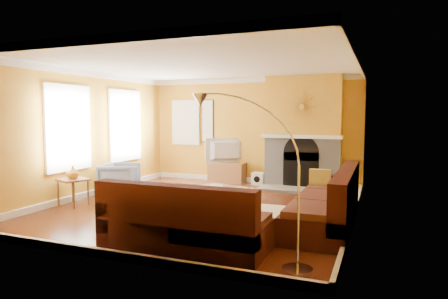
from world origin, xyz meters
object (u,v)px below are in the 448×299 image
at_px(media_console, 227,173).
at_px(arc_lamp, 251,181).
at_px(coffee_table, 216,201).
at_px(sectional_sofa, 250,197).
at_px(armchair, 120,179).
at_px(side_table, 73,192).

height_order(media_console, arc_lamp, arc_lamp).
distance_m(coffee_table, arc_lamp, 2.70).
xyz_separation_m(sectional_sofa, media_console, (-1.80, 3.60, -0.19)).
distance_m(sectional_sofa, media_console, 4.03).
relative_size(sectional_sofa, armchair, 4.80).
relative_size(armchair, side_table, 1.46).
relative_size(coffee_table, side_table, 2.08).
xyz_separation_m(coffee_table, arc_lamp, (1.36, -2.20, 0.79)).
xyz_separation_m(coffee_table, armchair, (-2.60, 0.70, 0.13)).
xyz_separation_m(sectional_sofa, coffee_table, (-0.80, 0.50, -0.23)).
height_order(sectional_sofa, side_table, sectional_sofa).
relative_size(coffee_table, arc_lamp, 0.55).
distance_m(sectional_sofa, arc_lamp, 1.87).
relative_size(sectional_sofa, arc_lamp, 1.84).
distance_m(armchair, arc_lamp, 4.95).
relative_size(side_table, arc_lamp, 0.26).
distance_m(media_console, arc_lamp, 5.85).
relative_size(media_console, arc_lamp, 0.47).
bearing_deg(armchair, arc_lamp, -143.99).
bearing_deg(armchair, media_console, -51.44).
relative_size(media_console, side_table, 1.78).
height_order(sectional_sofa, media_console, sectional_sofa).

